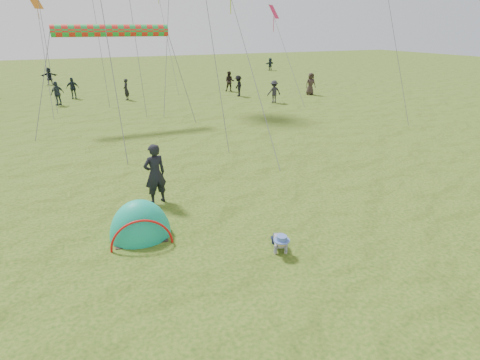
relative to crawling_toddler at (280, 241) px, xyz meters
name	(u,v)px	position (x,y,z in m)	size (l,w,h in m)	color
ground	(234,246)	(-0.98, 0.68, -0.28)	(140.00, 140.00, 0.00)	#1E420D
crawling_toddler	(280,241)	(0.00, 0.00, 0.00)	(0.51, 0.73, 0.56)	black
popup_tent	(141,236)	(-3.09, 2.15, -0.28)	(1.62, 1.34, 2.10)	#188A75
standing_adult	(155,174)	(-2.23, 4.07, 0.70)	(0.72, 0.47, 1.96)	black
crowd_person_0	(126,89)	(-0.43, 23.42, 0.52)	(0.58, 0.38, 1.60)	black
crowd_person_1	(230,81)	(8.49, 24.07, 0.58)	(0.84, 0.65, 1.72)	black
crowd_person_2	(73,88)	(-4.20, 25.76, 0.54)	(0.95, 0.40, 1.63)	#202C32
crowd_person_3	(238,86)	(8.19, 21.48, 0.55)	(1.07, 0.62, 1.66)	black
crowd_person_5	(270,64)	(19.98, 38.15, 0.51)	(1.47, 0.47, 1.58)	#1F2A33
crowd_person_9	(274,92)	(9.52, 17.84, 0.53)	(1.05, 0.60, 1.62)	black
crowd_person_10	(311,84)	(14.01, 19.76, 0.61)	(0.87, 0.57, 1.79)	#312521
crowd_person_11	(49,76)	(-6.12, 34.95, 0.55)	(1.53, 0.49, 1.65)	black
crowd_person_14	(57,94)	(-5.26, 23.15, 0.57)	(0.99, 0.41, 1.70)	#29353E
rainbow_tube_kite	(112,30)	(-1.79, 15.61, 4.82)	(0.64, 0.64, 6.02)	red
diamond_kite_6	(274,12)	(10.67, 20.37, 6.07)	(1.12, 1.12, 0.00)	#DB1846
diamond_kite_7	(36,4)	(-5.54, 23.34, 6.43)	(0.74, 0.74, 0.00)	orange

